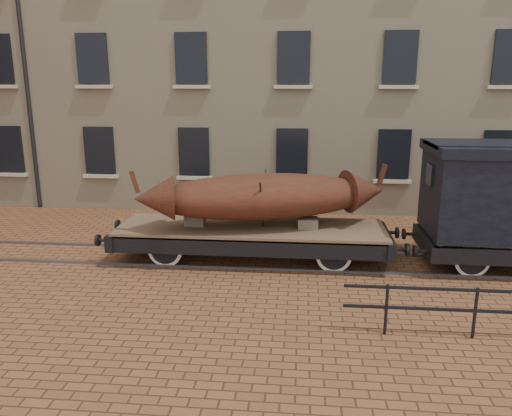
{
  "coord_description": "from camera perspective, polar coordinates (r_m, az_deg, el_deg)",
  "views": [
    {
      "loc": [
        1.38,
        -12.53,
        4.63
      ],
      "look_at": [
        0.15,
        0.5,
        1.3
      ],
      "focal_mm": 35.0,
      "sensor_mm": 36.0,
      "label": 1
    }
  ],
  "objects": [
    {
      "name": "warehouse_cream",
      "position": [
        22.7,
        10.07,
        20.06
      ],
      "size": [
        40.0,
        10.19,
        14.0
      ],
      "color": "beige",
      "rests_on": "ground"
    },
    {
      "name": "rail_track",
      "position": [
        13.42,
        -0.85,
        -5.77
      ],
      "size": [
        30.0,
        1.52,
        0.06
      ],
      "color": "#59595E",
      "rests_on": "ground"
    },
    {
      "name": "ground",
      "position": [
        13.43,
        -0.85,
        -5.89
      ],
      "size": [
        90.0,
        90.0,
        0.0
      ],
      "primitive_type": "plane",
      "color": "brown"
    },
    {
      "name": "flatcar_wagon",
      "position": [
        13.18,
        -0.57,
        -2.87
      ],
      "size": [
        7.89,
        2.14,
        1.19
      ],
      "color": "brown",
      "rests_on": "ground"
    },
    {
      "name": "iron_boat",
      "position": [
        12.89,
        0.82,
        1.38
      ],
      "size": [
        6.61,
        3.22,
        1.59
      ],
      "color": "#582215",
      "rests_on": "flatcar_wagon"
    }
  ]
}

